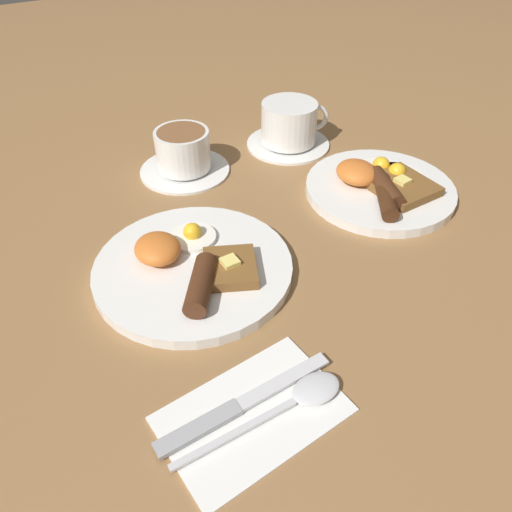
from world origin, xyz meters
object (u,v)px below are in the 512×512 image
(spoon, at_px, (301,397))
(breakfast_plate_near, at_px, (193,266))
(teacup_far, at_px, (289,126))
(breakfast_plate_far, at_px, (381,186))
(teacup_near, at_px, (183,154))
(knife, at_px, (237,407))

(spoon, bearing_deg, breakfast_plate_near, 92.35)
(teacup_far, distance_m, spoon, 0.53)
(breakfast_plate_far, height_order, teacup_near, teacup_near)
(breakfast_plate_near, distance_m, breakfast_plate_far, 0.33)
(breakfast_plate_far, xyz_separation_m, spoon, (0.25, -0.31, -0.01))
(teacup_near, relative_size, knife, 0.76)
(spoon, bearing_deg, teacup_far, 57.47)
(teacup_near, bearing_deg, knife, -17.05)
(breakfast_plate_near, relative_size, teacup_near, 1.71)
(teacup_near, xyz_separation_m, knife, (0.44, -0.14, -0.02))
(breakfast_plate_far, relative_size, teacup_far, 1.55)
(knife, bearing_deg, teacup_far, 49.13)
(spoon, bearing_deg, teacup_near, 79.31)
(spoon, bearing_deg, breakfast_plate_far, 37.29)
(breakfast_plate_near, height_order, spoon, breakfast_plate_near)
(teacup_far, bearing_deg, breakfast_plate_near, -51.66)
(knife, xyz_separation_m, spoon, (0.02, 0.06, 0.00))
(teacup_near, distance_m, knife, 0.46)
(breakfast_plate_near, bearing_deg, teacup_far, 128.34)
(knife, bearing_deg, breakfast_plate_far, 28.33)
(breakfast_plate_near, bearing_deg, spoon, 3.73)
(breakfast_plate_far, relative_size, teacup_near, 1.55)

